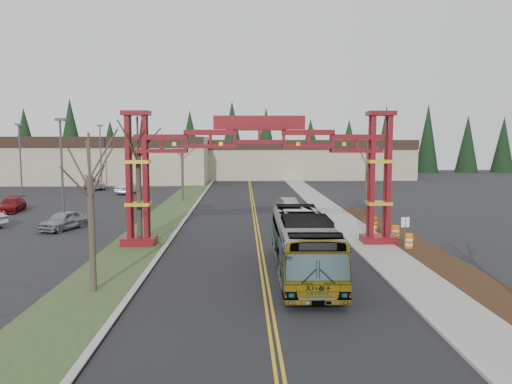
{
  "coord_description": "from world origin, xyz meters",
  "views": [
    {
      "loc": [
        -1.08,
        -14.84,
        7.03
      ],
      "look_at": [
        -0.32,
        14.18,
        3.98
      ],
      "focal_mm": 35.0,
      "sensor_mm": 36.0,
      "label": 1
    }
  ],
  "objects_px": {
    "gateway_arch": "(259,156)",
    "barrel_south": "(409,242)",
    "parked_car_mid_a": "(11,205)",
    "light_pole_mid": "(20,156)",
    "retail_building_east": "(301,158)",
    "bare_tree_right_far": "(367,158)",
    "bare_tree_median_near": "(90,177)",
    "street_sign": "(405,227)",
    "light_pole_near": "(62,163)",
    "barrel_mid": "(395,233)",
    "bare_tree_median_mid": "(138,152)",
    "light_pole_far": "(101,151)",
    "barrel_north": "(374,225)",
    "transit_bus": "(303,245)",
    "parked_car_far_a": "(128,188)",
    "retail_building_west": "(75,159)",
    "parked_car_near_a": "(64,220)",
    "silver_sedan": "(289,205)",
    "bare_tree_median_far": "(182,153)",
    "parked_car_far_b": "(94,184)"
  },
  "relations": [
    {
      "from": "bare_tree_median_near",
      "to": "street_sign",
      "type": "height_order",
      "value": "bare_tree_median_near"
    },
    {
      "from": "parked_car_near_a",
      "to": "barrel_south",
      "type": "bearing_deg",
      "value": 3.05
    },
    {
      "from": "light_pole_near",
      "to": "barrel_mid",
      "type": "relative_size",
      "value": 8.87
    },
    {
      "from": "transit_bus",
      "to": "bare_tree_median_mid",
      "type": "bearing_deg",
      "value": 142.87
    },
    {
      "from": "bare_tree_median_near",
      "to": "light_pole_near",
      "type": "bearing_deg",
      "value": 113.07
    },
    {
      "from": "parked_car_far_a",
      "to": "light_pole_near",
      "type": "relative_size",
      "value": 0.51
    },
    {
      "from": "gateway_arch",
      "to": "barrel_north",
      "type": "distance_m",
      "value": 11.44
    },
    {
      "from": "transit_bus",
      "to": "bare_tree_median_near",
      "type": "distance_m",
      "value": 11.03
    },
    {
      "from": "retail_building_west",
      "to": "bare_tree_right_far",
      "type": "relative_size",
      "value": 6.23
    },
    {
      "from": "light_pole_far",
      "to": "barrel_north",
      "type": "relative_size",
      "value": 8.37
    },
    {
      "from": "light_pole_far",
      "to": "street_sign",
      "type": "xyz_separation_m",
      "value": [
        30.94,
        -43.98,
        -3.69
      ]
    },
    {
      "from": "bare_tree_median_mid",
      "to": "street_sign",
      "type": "distance_m",
      "value": 17.8
    },
    {
      "from": "light_pole_near",
      "to": "street_sign",
      "type": "distance_m",
      "value": 27.63
    },
    {
      "from": "light_pole_far",
      "to": "parked_car_far_b",
      "type": "bearing_deg",
      "value": -93.69
    },
    {
      "from": "parked_car_mid_a",
      "to": "light_pole_mid",
      "type": "height_order",
      "value": "light_pole_mid"
    },
    {
      "from": "retail_building_west",
      "to": "retail_building_east",
      "type": "relative_size",
      "value": 1.21
    },
    {
      "from": "bare_tree_median_mid",
      "to": "transit_bus",
      "type": "bearing_deg",
      "value": -38.08
    },
    {
      "from": "parked_car_far_a",
      "to": "retail_building_west",
      "type": "bearing_deg",
      "value": -45.51
    },
    {
      "from": "bare_tree_median_mid",
      "to": "gateway_arch",
      "type": "bearing_deg",
      "value": -2.13
    },
    {
      "from": "light_pole_far",
      "to": "barrel_north",
      "type": "bearing_deg",
      "value": -49.8
    },
    {
      "from": "barrel_north",
      "to": "silver_sedan",
      "type": "bearing_deg",
      "value": 117.85
    },
    {
      "from": "bare_tree_median_mid",
      "to": "barrel_south",
      "type": "bearing_deg",
      "value": -6.35
    },
    {
      "from": "bare_tree_right_far",
      "to": "light_pole_mid",
      "type": "bearing_deg",
      "value": 157.49
    },
    {
      "from": "light_pole_far",
      "to": "bare_tree_right_far",
      "type": "bearing_deg",
      "value": -43.15
    },
    {
      "from": "transit_bus",
      "to": "parked_car_far_b",
      "type": "bearing_deg",
      "value": 118.86
    },
    {
      "from": "retail_building_west",
      "to": "transit_bus",
      "type": "xyz_separation_m",
      "value": [
        32.04,
        -61.52,
        -2.15
      ]
    },
    {
      "from": "parked_car_near_a",
      "to": "street_sign",
      "type": "bearing_deg",
      "value": 0.35
    },
    {
      "from": "gateway_arch",
      "to": "barrel_south",
      "type": "bearing_deg",
      "value": -9.84
    },
    {
      "from": "gateway_arch",
      "to": "barrel_south",
      "type": "xyz_separation_m",
      "value": [
        9.54,
        -1.66,
        -5.47
      ]
    },
    {
      "from": "transit_bus",
      "to": "bare_tree_median_far",
      "type": "xyz_separation_m",
      "value": [
        -10.04,
        31.82,
        3.85
      ]
    },
    {
      "from": "transit_bus",
      "to": "barrel_south",
      "type": "height_order",
      "value": "transit_bus"
    },
    {
      "from": "gateway_arch",
      "to": "transit_bus",
      "type": "bearing_deg",
      "value": -74.94
    },
    {
      "from": "parked_car_mid_a",
      "to": "barrel_south",
      "type": "bearing_deg",
      "value": -35.99
    },
    {
      "from": "gateway_arch",
      "to": "bare_tree_median_mid",
      "type": "relative_size",
      "value": 2.13
    },
    {
      "from": "transit_bus",
      "to": "bare_tree_median_mid",
      "type": "distance_m",
      "value": 13.56
    },
    {
      "from": "retail_building_west",
      "to": "bare_tree_median_mid",
      "type": "xyz_separation_m",
      "value": [
        22.0,
        -53.66,
        2.46
      ]
    },
    {
      "from": "retail_building_east",
      "to": "light_pole_far",
      "type": "height_order",
      "value": "light_pole_far"
    },
    {
      "from": "bare_tree_right_far",
      "to": "barrel_south",
      "type": "height_order",
      "value": "bare_tree_right_far"
    },
    {
      "from": "silver_sedan",
      "to": "bare_tree_median_far",
      "type": "bearing_deg",
      "value": 129.34
    },
    {
      "from": "parked_car_mid_a",
      "to": "street_sign",
      "type": "distance_m",
      "value": 37.7
    },
    {
      "from": "parked_car_mid_a",
      "to": "bare_tree_median_mid",
      "type": "bearing_deg",
      "value": -52.99
    },
    {
      "from": "street_sign",
      "to": "barrel_mid",
      "type": "distance_m",
      "value": 4.49
    },
    {
      "from": "retail_building_east",
      "to": "bare_tree_right_far",
      "type": "xyz_separation_m",
      "value": [
        0.0,
        -50.71,
        1.91
      ]
    },
    {
      "from": "light_pole_near",
      "to": "street_sign",
      "type": "bearing_deg",
      "value": -24.48
    },
    {
      "from": "gateway_arch",
      "to": "barrel_mid",
      "type": "bearing_deg",
      "value": 9.11
    },
    {
      "from": "bare_tree_right_far",
      "to": "barrel_north",
      "type": "height_order",
      "value": "bare_tree_right_far"
    },
    {
      "from": "light_pole_mid",
      "to": "light_pole_far",
      "type": "xyz_separation_m",
      "value": [
        5.33,
        14.53,
        0.16
      ]
    },
    {
      "from": "retail_building_east",
      "to": "light_pole_mid",
      "type": "xyz_separation_m",
      "value": [
        -37.34,
        -35.23,
        1.65
      ]
    },
    {
      "from": "silver_sedan",
      "to": "parked_car_far_a",
      "type": "bearing_deg",
      "value": 126.78
    },
    {
      "from": "retail_building_east",
      "to": "light_pole_near",
      "type": "distance_m",
      "value": 59.35
    }
  ]
}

